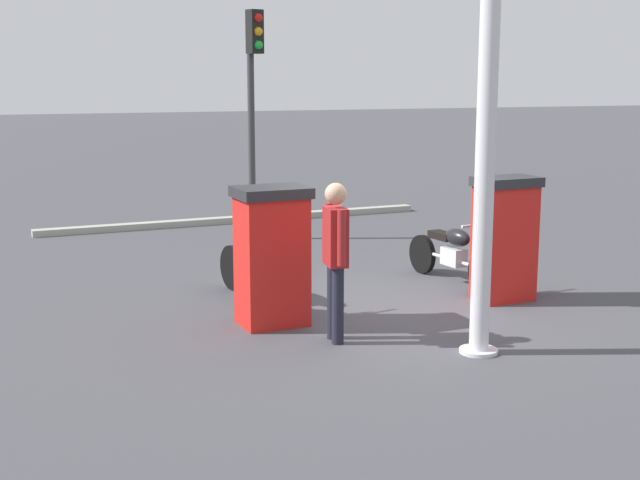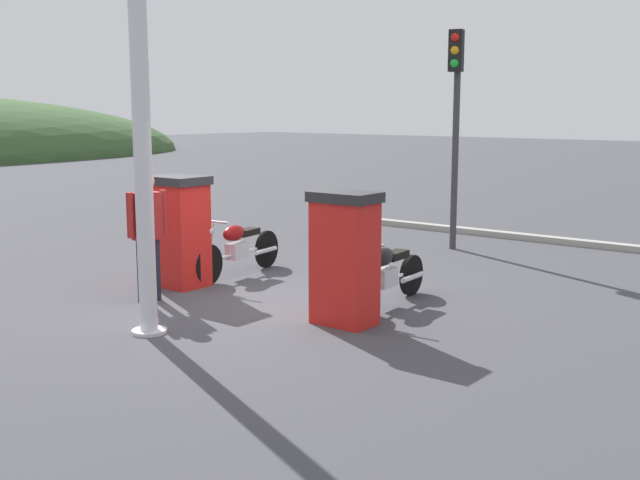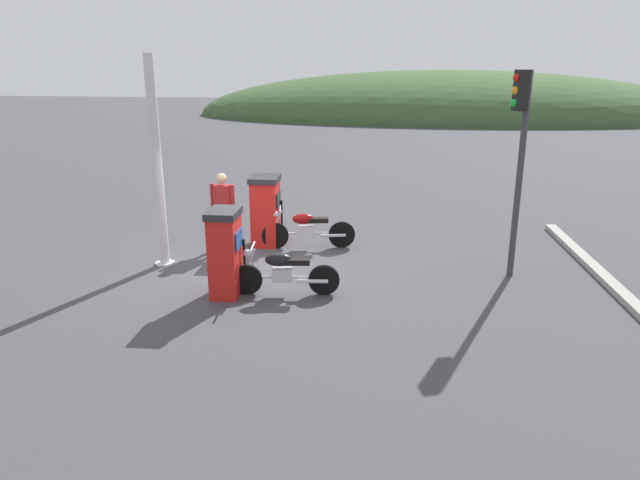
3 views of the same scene
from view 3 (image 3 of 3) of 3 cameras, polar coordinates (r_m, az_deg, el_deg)
ground_plane at (r=12.04m, az=-6.85°, el=-2.58°), size 120.00×120.00×0.00m
fuel_pump_near at (r=10.39m, az=-9.28°, el=-1.20°), size 0.58×0.80×1.58m
fuel_pump_far at (r=13.25m, az=-5.37°, el=2.94°), size 0.68×0.84×1.59m
motorcycle_near_pump at (r=10.40m, az=-3.62°, el=-3.13°), size 1.94×0.56×0.92m
motorcycle_far_pump at (r=12.99m, az=-1.29°, el=1.18°), size 2.07×0.63×0.94m
attendant_person at (r=13.03m, az=-9.54°, el=3.36°), size 0.58×0.26×1.72m
roadside_traffic_light at (r=11.41m, az=19.04°, el=9.28°), size 0.40×0.29×3.90m
canopy_support_pole at (r=12.02m, az=-15.72°, el=6.85°), size 0.40×0.40×4.20m
road_edge_kerb at (r=12.29m, az=26.44°, el=-3.60°), size 0.61×7.66×0.12m
distant_hill_main at (r=48.04m, az=12.31°, el=11.80°), size 39.90×18.73×7.12m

